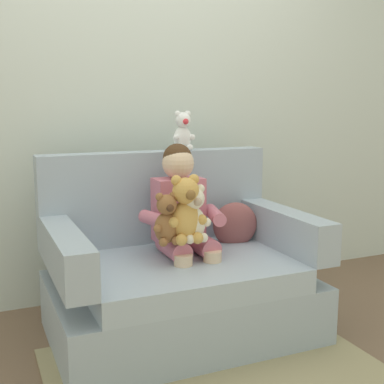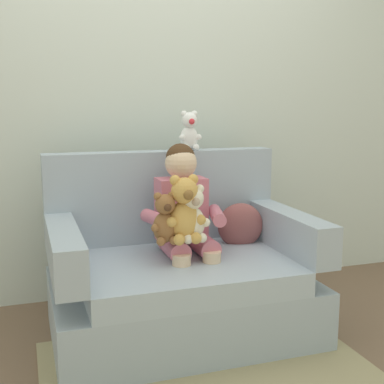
{
  "view_description": "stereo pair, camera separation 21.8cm",
  "coord_description": "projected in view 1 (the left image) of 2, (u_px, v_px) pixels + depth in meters",
  "views": [
    {
      "loc": [
        -0.96,
        -2.36,
        1.21
      ],
      "look_at": [
        0.04,
        -0.05,
        0.77
      ],
      "focal_mm": 47.81,
      "sensor_mm": 36.0,
      "label": 1
    },
    {
      "loc": [
        -0.76,
        -2.44,
        1.21
      ],
      "look_at": [
        0.04,
        -0.05,
        0.77
      ],
      "focal_mm": 47.81,
      "sensor_mm": 36.0,
      "label": 2
    }
  ],
  "objects": [
    {
      "name": "seated_child",
      "position": [
        183.0,
        214.0,
        2.69
      ],
      "size": [
        0.45,
        0.39,
        0.82
      ],
      "rotation": [
        0.0,
        0.0,
        -0.08
      ],
      "color": "#C66B7F",
      "rests_on": "armchair"
    },
    {
      "name": "plush_honey",
      "position": [
        185.0,
        211.0,
        2.51
      ],
      "size": [
        0.2,
        0.16,
        0.34
      ],
      "rotation": [
        0.0,
        0.0,
        -0.21
      ],
      "color": "gold",
      "rests_on": "armchair"
    },
    {
      "name": "back_wall",
      "position": [
        135.0,
        89.0,
        3.17
      ],
      "size": [
        6.0,
        0.1,
        2.6
      ],
      "primitive_type": "cube",
      "color": "silver",
      "rests_on": "ground"
    },
    {
      "name": "plush_cream",
      "position": [
        193.0,
        215.0,
        2.53
      ],
      "size": [
        0.17,
        0.14,
        0.29
      ],
      "rotation": [
        0.0,
        0.0,
        -0.05
      ],
      "color": "silver",
      "rests_on": "armchair"
    },
    {
      "name": "ground_plane",
      "position": [
        181.0,
        334.0,
        2.72
      ],
      "size": [
        8.0,
        8.0,
        0.0
      ],
      "primitive_type": "plane",
      "color": "brown"
    },
    {
      "name": "plush_brown",
      "position": [
        167.0,
        220.0,
        2.48
      ],
      "size": [
        0.15,
        0.12,
        0.26
      ],
      "rotation": [
        0.0,
        0.0,
        -0.38
      ],
      "color": "brown",
      "rests_on": "armchair"
    },
    {
      "name": "throw_pillow",
      "position": [
        235.0,
        225.0,
        2.94
      ],
      "size": [
        0.28,
        0.17,
        0.26
      ],
      "primitive_type": "ellipsoid",
      "rotation": [
        0.0,
        0.0,
        -0.21
      ],
      "color": "#8C4C4C",
      "rests_on": "armchair"
    },
    {
      "name": "armchair",
      "position": [
        178.0,
        277.0,
        2.71
      ],
      "size": [
        1.33,
        0.89,
        0.94
      ],
      "color": "#9EADBC",
      "rests_on": "ground"
    },
    {
      "name": "plush_white_on_backrest",
      "position": [
        183.0,
        132.0,
        2.94
      ],
      "size": [
        0.14,
        0.11,
        0.23
      ],
      "rotation": [
        0.0,
        0.0,
        0.27
      ],
      "color": "white",
      "rests_on": "armchair"
    }
  ]
}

